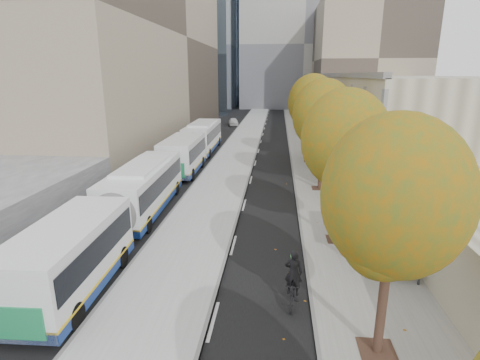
# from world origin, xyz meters

# --- Properties ---
(bus_platform) EXTENTS (4.25, 150.00, 0.15)m
(bus_platform) POSITION_xyz_m (-3.88, 35.00, 0.07)
(bus_platform) COLOR #A9A9A9
(bus_platform) RESTS_ON ground
(sidewalk) EXTENTS (4.75, 150.00, 0.08)m
(sidewalk) POSITION_xyz_m (4.12, 35.00, 0.04)
(sidewalk) COLOR gray
(sidewalk) RESTS_ON ground
(building_tan) EXTENTS (18.00, 92.00, 8.00)m
(building_tan) POSITION_xyz_m (15.50, 64.00, 4.00)
(building_tan) COLOR gray
(building_tan) RESTS_ON ground
(building_midrise) EXTENTS (24.00, 46.00, 25.00)m
(building_midrise) POSITION_xyz_m (-22.50, 41.00, 12.50)
(building_midrise) COLOR gray
(building_midrise) RESTS_ON ground
(building_far_block) EXTENTS (30.00, 18.00, 30.00)m
(building_far_block) POSITION_xyz_m (6.00, 96.00, 15.00)
(building_far_block) COLOR #A09E94
(building_far_block) RESTS_ON ground
(bus_shelter) EXTENTS (1.90, 4.40, 2.53)m
(bus_shelter) POSITION_xyz_m (5.69, 10.96, 2.19)
(bus_shelter) COLOR #383A3F
(bus_shelter) RESTS_ON sidewalk
(tree_b) EXTENTS (4.00, 4.00, 6.97)m
(tree_b) POSITION_xyz_m (3.60, 5.00, 5.04)
(tree_b) COLOR #2F1E18
(tree_b) RESTS_ON sidewalk
(tree_c) EXTENTS (4.20, 4.20, 7.28)m
(tree_c) POSITION_xyz_m (3.60, 13.00, 5.25)
(tree_c) COLOR #2F1E18
(tree_c) RESTS_ON sidewalk
(tree_d) EXTENTS (4.40, 4.40, 7.60)m
(tree_d) POSITION_xyz_m (3.60, 22.00, 5.47)
(tree_d) COLOR #2F1E18
(tree_d) RESTS_ON sidewalk
(tree_e) EXTENTS (4.60, 4.60, 7.92)m
(tree_e) POSITION_xyz_m (3.60, 31.00, 5.69)
(tree_e) COLOR #2F1E18
(tree_e) RESTS_ON sidewalk
(bus_near) EXTENTS (3.10, 17.22, 2.86)m
(bus_near) POSITION_xyz_m (-7.52, 12.42, 1.56)
(bus_near) COLOR white
(bus_near) RESTS_ON ground
(bus_far) EXTENTS (2.98, 18.27, 3.04)m
(bus_far) POSITION_xyz_m (-7.67, 31.11, 1.66)
(bus_far) COLOR white
(bus_far) RESTS_ON ground
(cyclist) EXTENTS (0.68, 1.77, 2.21)m
(cyclist) POSITION_xyz_m (1.10, 7.22, 0.82)
(cyclist) COLOR black
(cyclist) RESTS_ON ground
(distant_car) EXTENTS (2.06, 3.86, 1.25)m
(distant_car) POSITION_xyz_m (-6.92, 57.11, 0.62)
(distant_car) COLOR silver
(distant_car) RESTS_ON ground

